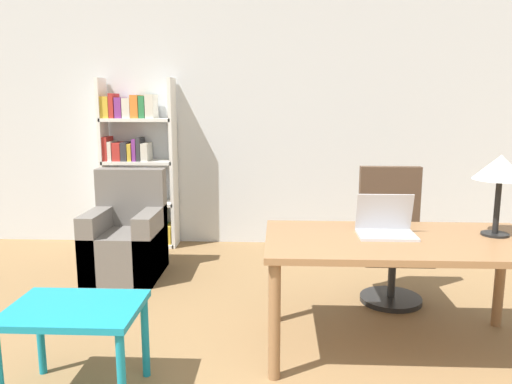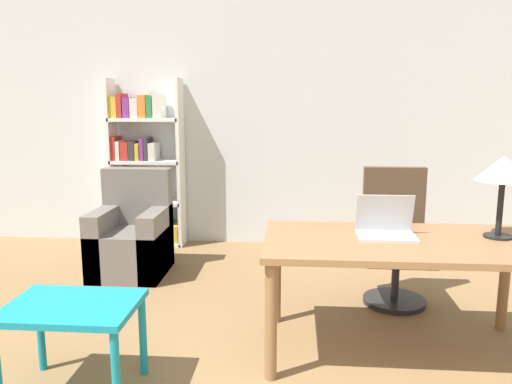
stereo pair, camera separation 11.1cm
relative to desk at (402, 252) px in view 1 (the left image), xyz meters
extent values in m
cube|color=silver|center=(-0.73, 2.48, 0.70)|extent=(8.00, 0.06, 2.70)
cube|color=olive|center=(0.00, 0.00, 0.07)|extent=(1.70, 0.89, 0.04)
cylinder|color=olive|center=(-0.79, -0.38, -0.30)|extent=(0.07, 0.07, 0.70)
cylinder|color=olive|center=(-0.79, 0.38, -0.30)|extent=(0.07, 0.07, 0.70)
cylinder|color=olive|center=(0.79, 0.38, -0.30)|extent=(0.07, 0.07, 0.70)
cube|color=#B2B2B7|center=(-0.09, 0.04, 0.10)|extent=(0.36, 0.25, 0.02)
cube|color=#B2B2B7|center=(-0.09, 0.13, 0.23)|extent=(0.36, 0.07, 0.24)
cube|color=navy|center=(-0.09, 0.14, 0.23)|extent=(0.32, 0.06, 0.21)
cylinder|color=black|center=(0.60, 0.10, 0.10)|extent=(0.17, 0.17, 0.01)
cylinder|color=black|center=(0.60, 0.10, 0.28)|extent=(0.04, 0.04, 0.35)
cone|color=silver|center=(0.60, 0.10, 0.53)|extent=(0.33, 0.33, 0.15)
cylinder|color=black|center=(0.13, 0.79, -0.63)|extent=(0.49, 0.49, 0.04)
cylinder|color=#262626|center=(0.13, 0.79, -0.45)|extent=(0.06, 0.06, 0.33)
cube|color=#4C3828|center=(0.13, 0.79, -0.24)|extent=(0.52, 0.52, 0.10)
cube|color=#4C3828|center=(0.13, 1.01, 0.11)|extent=(0.49, 0.08, 0.60)
cube|color=teal|center=(-1.85, -0.61, -0.15)|extent=(0.69, 0.51, 0.04)
cylinder|color=teal|center=(-1.54, -0.83, -0.41)|extent=(0.04, 0.04, 0.48)
cylinder|color=teal|center=(-2.15, -0.39, -0.41)|extent=(0.04, 0.04, 0.48)
cylinder|color=teal|center=(-1.54, -0.39, -0.41)|extent=(0.04, 0.04, 0.48)
cube|color=#66605B|center=(-2.17, 1.30, -0.44)|extent=(0.64, 0.67, 0.42)
cube|color=#66605B|center=(-2.17, 1.56, 0.04)|extent=(0.64, 0.16, 0.54)
cube|color=#66605B|center=(-2.41, 1.30, -0.35)|extent=(0.16, 0.67, 0.61)
cube|color=#66605B|center=(-1.93, 1.30, -0.35)|extent=(0.16, 0.67, 0.61)
cube|color=white|center=(-2.67, 2.29, 0.26)|extent=(0.04, 0.28, 1.83)
cube|color=white|center=(-1.91, 2.29, 0.26)|extent=(0.04, 0.28, 1.83)
cube|color=white|center=(-2.29, 2.29, -0.63)|extent=(0.76, 0.28, 0.04)
cube|color=brown|center=(-2.64, 2.29, -0.49)|extent=(0.04, 0.24, 0.24)
cube|color=silver|center=(-2.58, 2.29, -0.50)|extent=(0.06, 0.24, 0.23)
cube|color=silver|center=(-2.50, 2.29, -0.51)|extent=(0.08, 0.24, 0.21)
cube|color=silver|center=(-2.41, 2.29, -0.52)|extent=(0.08, 0.24, 0.20)
cube|color=#234C99|center=(-2.33, 2.29, -0.50)|extent=(0.07, 0.24, 0.24)
cube|color=#7F338C|center=(-2.25, 2.29, -0.51)|extent=(0.08, 0.24, 0.21)
cube|color=#234C99|center=(-2.17, 2.29, -0.50)|extent=(0.05, 0.24, 0.23)
cube|color=brown|center=(-2.12, 2.29, -0.49)|extent=(0.04, 0.24, 0.25)
cube|color=#2D7F47|center=(-2.05, 2.29, -0.51)|extent=(0.08, 0.24, 0.20)
cube|color=gold|center=(-1.98, 2.29, -0.52)|extent=(0.05, 0.24, 0.20)
cube|color=white|center=(-2.29, 2.29, -0.18)|extent=(0.76, 0.28, 0.04)
cube|color=gold|center=(-2.63, 2.29, -0.04)|extent=(0.05, 0.24, 0.23)
cube|color=#234C99|center=(-2.58, 2.29, -0.04)|extent=(0.04, 0.24, 0.24)
cube|color=silver|center=(-2.52, 2.29, -0.06)|extent=(0.06, 0.24, 0.19)
cube|color=#234C99|center=(-2.44, 2.29, -0.05)|extent=(0.08, 0.24, 0.22)
cube|color=#B72D28|center=(-2.37, 2.29, -0.07)|extent=(0.04, 0.24, 0.18)
cube|color=silver|center=(-2.31, 2.29, -0.04)|extent=(0.06, 0.24, 0.23)
cube|color=silver|center=(-2.25, 2.29, -0.06)|extent=(0.05, 0.24, 0.20)
cube|color=white|center=(-2.29, 2.29, 0.28)|extent=(0.76, 0.28, 0.04)
cube|color=#B72D28|center=(-2.63, 2.29, 0.43)|extent=(0.05, 0.24, 0.26)
cube|color=silver|center=(-2.58, 2.29, 0.40)|extent=(0.04, 0.24, 0.21)
cube|color=#B72D28|center=(-2.51, 2.29, 0.40)|extent=(0.09, 0.24, 0.20)
cube|color=#333338|center=(-2.43, 2.29, 0.40)|extent=(0.07, 0.24, 0.20)
cube|color=gold|center=(-2.37, 2.29, 0.39)|extent=(0.04, 0.24, 0.19)
cube|color=#7F338C|center=(-2.32, 2.29, 0.41)|extent=(0.04, 0.24, 0.23)
cube|color=#333338|center=(-2.27, 2.29, 0.42)|extent=(0.04, 0.24, 0.25)
cube|color=silver|center=(-2.21, 2.29, 0.39)|extent=(0.07, 0.24, 0.19)
cube|color=white|center=(-2.29, 2.29, 0.74)|extent=(0.76, 0.28, 0.04)
cube|color=gold|center=(-2.61, 2.29, 0.87)|extent=(0.09, 0.24, 0.23)
cube|color=#B72D28|center=(-2.54, 2.29, 0.88)|extent=(0.05, 0.24, 0.26)
cube|color=#7F338C|center=(-2.47, 2.29, 0.86)|extent=(0.07, 0.24, 0.22)
cube|color=silver|center=(-2.38, 2.29, 0.86)|extent=(0.08, 0.24, 0.21)
cube|color=orange|center=(-2.29, 2.29, 0.88)|extent=(0.08, 0.24, 0.24)
cube|color=#2D7F47|center=(-2.22, 2.29, 0.87)|extent=(0.06, 0.24, 0.23)
cube|color=silver|center=(-2.13, 2.29, 0.88)|extent=(0.09, 0.24, 0.25)
camera|label=1|loc=(-0.78, -3.04, 0.93)|focal=35.00mm
camera|label=2|loc=(-0.66, -3.03, 0.93)|focal=35.00mm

